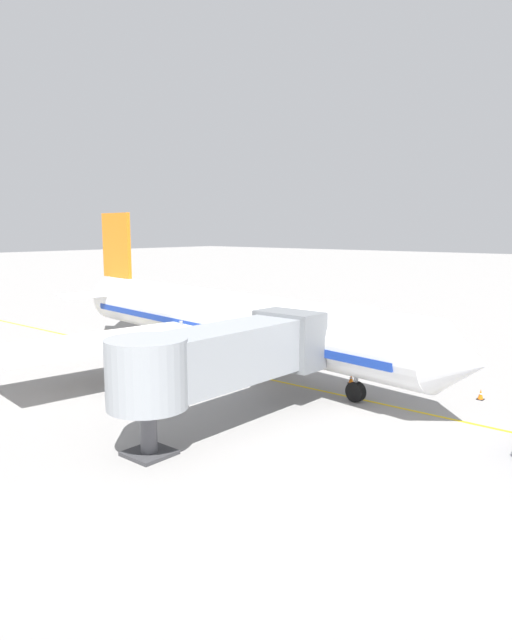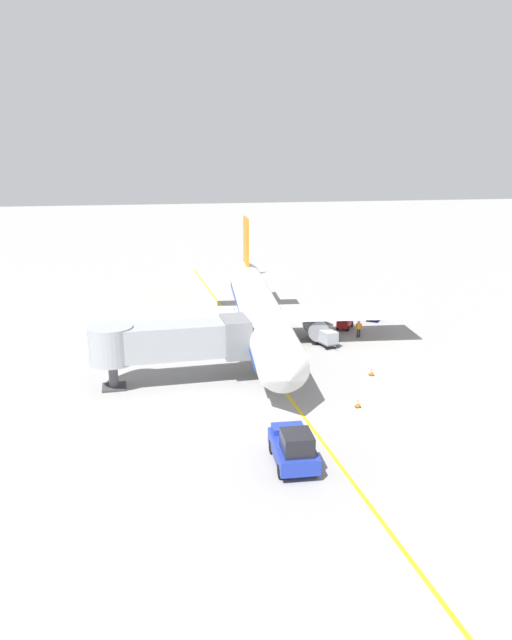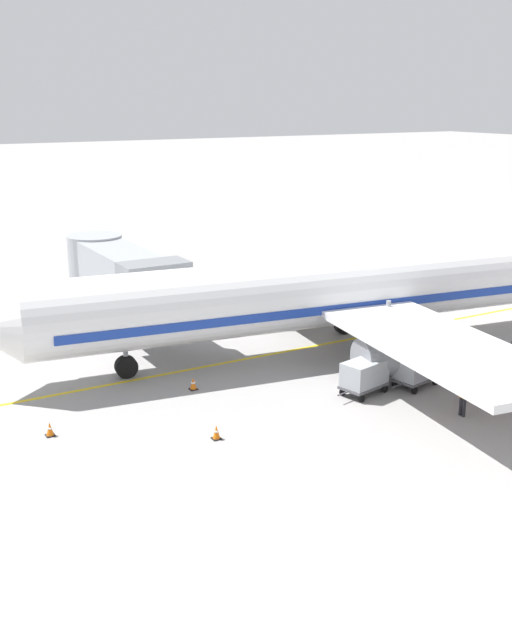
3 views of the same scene
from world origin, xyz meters
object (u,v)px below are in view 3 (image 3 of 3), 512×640
baggage_tug_lead (510,357)px  safety_cone_wing_tip (193,384)px  baggage_cart_second_in_train (416,367)px  safety_cone_nose_right (50,429)px  baggage_cart_front (364,374)px  parked_airliner (338,292)px  safety_cone_nose_left (216,432)px  jet_bridge (121,272)px  ground_crew_wing_walker (463,395)px

baggage_tug_lead → safety_cone_wing_tip: size_ratio=4.43×
baggage_cart_second_in_train → safety_cone_nose_right: 16.74m
baggage_cart_second_in_train → baggage_cart_front: bearing=80.4°
parked_airliner → baggage_tug_lead: bearing=-142.5°
safety_cone_nose_left → baggage_cart_second_in_train: bearing=-87.6°
jet_bridge → baggage_tug_lead: (-16.15, -14.16, -2.74)m
parked_airliner → ground_crew_wing_walker: bearing=176.6°
baggage_cart_second_in_train → safety_cone_nose_left: size_ratio=5.05×
safety_cone_nose_right → baggage_cart_second_in_train: bearing=-100.9°
baggage_cart_second_in_train → safety_cone_nose_right: (3.15, 16.43, -0.66)m
parked_airliner → baggage_cart_front: bearing=155.5°
baggage_cart_second_in_train → safety_cone_wing_tip: bearing=62.3°
ground_crew_wing_walker → safety_cone_wing_tip: size_ratio=2.86×
ground_crew_wing_walker → safety_cone_wing_tip: 12.15m
safety_cone_nose_right → safety_cone_wing_tip: bearing=-76.6°
jet_bridge → safety_cone_nose_right: (-12.28, 7.70, -3.16)m
baggage_cart_second_in_train → baggage_tug_lead: bearing=-97.5°
baggage_tug_lead → safety_cone_nose_right: (3.87, 21.86, -0.42)m
baggage_cart_front → safety_cone_nose_left: size_ratio=5.05×
safety_cone_nose_right → safety_cone_wing_tip: same height
parked_airliner → safety_cone_wing_tip: parked_airliner is taller
baggage_tug_lead → safety_cone_nose_left: size_ratio=4.43×
safety_cone_nose_left → safety_cone_nose_right: bearing=57.6°
safety_cone_wing_tip → jet_bridge: bearing=-2.9°
safety_cone_nose_right → baggage_cart_front: bearing=-101.1°
baggage_tug_lead → safety_cone_nose_left: bearing=89.1°
safety_cone_nose_left → safety_cone_nose_right: (3.60, 5.67, 0.00)m
baggage_cart_front → safety_cone_wing_tip: size_ratio=5.05×
baggage_cart_second_in_train → safety_cone_nose_left: bearing=92.4°
parked_airliner → safety_cone_nose_left: 13.06m
jet_bridge → ground_crew_wing_walker: 20.88m
baggage_cart_front → safety_cone_wing_tip: (4.40, 6.55, -0.66)m
baggage_cart_front → ground_crew_wing_walker: bearing=-152.8°
jet_bridge → safety_cone_nose_right: bearing=147.9°
jet_bridge → baggage_cart_second_in_train: 17.91m
parked_airliner → safety_cone_nose_left: bearing=122.4°
jet_bridge → baggage_cart_second_in_train: size_ratio=4.10×
baggage_tug_lead → safety_cone_nose_left: baggage_tug_lead is taller
safety_cone_nose_left → safety_cone_nose_right: size_ratio=1.00×
ground_crew_wing_walker → safety_cone_nose_right: 17.23m
jet_bridge → safety_cone_wing_tip: bearing=177.1°
baggage_cart_front → safety_cone_wing_tip: 7.92m
parked_airliner → ground_crew_wing_walker: size_ratio=22.08×
parked_airliner → safety_cone_wing_tip: 9.81m
jet_bridge → baggage_cart_second_in_train: (-15.43, -8.73, -2.50)m
baggage_tug_lead → safety_cone_nose_right: 22.20m
safety_cone_nose_left → jet_bridge: bearing=-7.3°
ground_crew_wing_walker → safety_cone_wing_tip: ground_crew_wing_walker is taller
baggage_cart_second_in_train → ground_crew_wing_walker: (-3.64, 0.60, 0.00)m
safety_cone_nose_right → safety_cone_wing_tip: 7.37m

